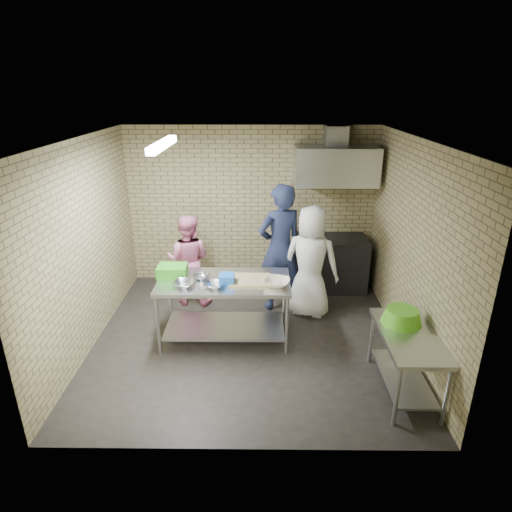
{
  "coord_description": "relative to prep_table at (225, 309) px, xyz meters",
  "views": [
    {
      "loc": [
        0.16,
        -5.22,
        3.3
      ],
      "look_at": [
        0.1,
        0.2,
        1.15
      ],
      "focal_mm": 30.43,
      "sensor_mm": 36.0,
      "label": 1
    }
  ],
  "objects": [
    {
      "name": "fluorescent_fixture",
      "position": [
        -0.67,
        -0.01,
        2.2
      ],
      "size": [
        0.1,
        1.25,
        0.08
      ],
      "primitive_type": "cube",
      "color": "white",
      "rests_on": "ceiling"
    },
    {
      "name": "woman_pink",
      "position": [
        -0.65,
        1.07,
        0.29
      ],
      "size": [
        0.77,
        0.63,
        1.46
      ],
      "primitive_type": "imported",
      "rotation": [
        0.0,
        0.0,
        3.03
      ],
      "color": "pink",
      "rests_on": "floor"
    },
    {
      "name": "range_hood",
      "position": [
        1.68,
        1.69,
        1.66
      ],
      "size": [
        1.3,
        0.6,
        0.6
      ],
      "primitive_type": "cube",
      "color": "silver",
      "rests_on": "back_wall"
    },
    {
      "name": "cutting_board",
      "position": [
        0.35,
        -0.02,
        0.45
      ],
      "size": [
        0.54,
        0.41,
        0.03
      ],
      "primitive_type": "cube",
      "color": "tan",
      "rests_on": "prep_table"
    },
    {
      "name": "hood_duct",
      "position": [
        1.68,
        1.84,
        2.11
      ],
      "size": [
        0.35,
        0.3,
        0.3
      ],
      "primitive_type": "cube",
      "color": "#A5A8AD",
      "rests_on": "back_wall"
    },
    {
      "name": "ceramic_bowl",
      "position": [
        0.7,
        -0.15,
        0.48
      ],
      "size": [
        0.4,
        0.4,
        0.08
      ],
      "primitive_type": "imported",
      "rotation": [
        0.0,
        0.0,
        -0.2
      ],
      "color": "beige",
      "rests_on": "prep_table"
    },
    {
      "name": "woman_white",
      "position": [
        1.23,
        0.71,
        0.41
      ],
      "size": [
        0.96,
        0.78,
        1.71
      ],
      "primitive_type": "imported",
      "rotation": [
        0.0,
        0.0,
        2.82
      ],
      "color": "silver",
      "rests_on": "floor"
    },
    {
      "name": "wall_shelf",
      "position": [
        1.98,
        1.88,
        1.48
      ],
      "size": [
        0.8,
        0.2,
        0.04
      ],
      "primitive_type": "cube",
      "color": "#3F2B19",
      "rests_on": "back_wall"
    },
    {
      "name": "back_wall",
      "position": [
        0.33,
        1.99,
        0.91
      ],
      "size": [
        4.2,
        0.06,
        2.7
      ],
      "primitive_type": "cube",
      "color": "tan",
      "rests_on": "ground"
    },
    {
      "name": "bottle_red",
      "position": [
        1.73,
        1.88,
        1.59
      ],
      "size": [
        0.07,
        0.07,
        0.18
      ],
      "primitive_type": "cylinder",
      "color": "#B22619",
      "rests_on": "wall_shelf"
    },
    {
      "name": "left_wall",
      "position": [
        -1.77,
        -0.01,
        0.91
      ],
      "size": [
        0.06,
        4.0,
        2.7
      ],
      "primitive_type": "cube",
      "color": "tan",
      "rests_on": "ground"
    },
    {
      "name": "green_crate",
      "position": [
        -0.7,
        0.12,
        0.52
      ],
      "size": [
        0.39,
        0.29,
        0.16
      ],
      "primitive_type": "cube",
      "color": "green",
      "rests_on": "prep_table"
    },
    {
      "name": "floor",
      "position": [
        0.33,
        -0.01,
        -0.44
      ],
      "size": [
        4.2,
        4.2,
        0.0
      ],
      "primitive_type": "plane",
      "color": "black",
      "rests_on": "ground"
    },
    {
      "name": "stove",
      "position": [
        1.68,
        1.64,
        0.01
      ],
      "size": [
        1.2,
        0.7,
        0.9
      ],
      "primitive_type": "cube",
      "color": "black",
      "rests_on": "floor"
    },
    {
      "name": "mixing_bowl_c",
      "position": [
        -0.1,
        -0.22,
        0.47
      ],
      "size": [
        0.3,
        0.3,
        0.06
      ],
      "primitive_type": "imported",
      "rotation": [
        0.0,
        0.0,
        -0.2
      ],
      "color": "#AAACB0",
      "rests_on": "prep_table"
    },
    {
      "name": "front_wall",
      "position": [
        0.33,
        -2.01,
        0.91
      ],
      "size": [
        4.2,
        0.06,
        2.7
      ],
      "primitive_type": "cube",
      "color": "tan",
      "rests_on": "ground"
    },
    {
      "name": "man_navy",
      "position": [
        0.78,
        0.93,
        0.55
      ],
      "size": [
        0.85,
        0.72,
        1.98
      ],
      "primitive_type": "imported",
      "rotation": [
        0.0,
        0.0,
        3.56
      ],
      "color": "#151A36",
      "rests_on": "floor"
    },
    {
      "name": "blue_tub",
      "position": [
        0.05,
        -0.1,
        0.5
      ],
      "size": [
        0.2,
        0.2,
        0.13
      ],
      "primitive_type": "cube",
      "color": "blue",
      "rests_on": "prep_table"
    },
    {
      "name": "mixing_bowl_a",
      "position": [
        -0.5,
        -0.2,
        0.47
      ],
      "size": [
        0.32,
        0.32,
        0.07
      ],
      "primitive_type": "imported",
      "rotation": [
        0.0,
        0.0,
        -0.2
      ],
      "color": "silver",
      "rests_on": "prep_table"
    },
    {
      "name": "side_counter",
      "position": [
        2.13,
        -1.11,
        -0.06
      ],
      "size": [
        0.6,
        1.2,
        0.75
      ],
      "primitive_type": "cube",
      "color": "silver",
      "rests_on": "floor"
    },
    {
      "name": "green_basin",
      "position": [
        2.11,
        -0.86,
        0.4
      ],
      "size": [
        0.46,
        0.46,
        0.17
      ],
      "primitive_type": null,
      "color": "#59C626",
      "rests_on": "side_counter"
    },
    {
      "name": "mixing_bowl_b",
      "position": [
        -0.3,
        0.05,
        0.47
      ],
      "size": [
        0.25,
        0.25,
        0.07
      ],
      "primitive_type": "imported",
      "rotation": [
        0.0,
        0.0,
        -0.2
      ],
      "color": "#A9ABB0",
      "rests_on": "prep_table"
    },
    {
      "name": "prep_table",
      "position": [
        0.0,
        0.0,
        0.0
      ],
      "size": [
        1.76,
        0.88,
        0.88
      ],
      "primitive_type": "cube",
      "color": "silver",
      "rests_on": "floor"
    },
    {
      "name": "ceiling",
      "position": [
        0.33,
        -0.01,
        2.26
      ],
      "size": [
        4.2,
        4.2,
        0.0
      ],
      "primitive_type": "plane",
      "rotation": [
        3.14,
        0.0,
        0.0
      ],
      "color": "black",
      "rests_on": "ground"
    },
    {
      "name": "right_wall",
      "position": [
        2.43,
        -0.01,
        0.91
      ],
      "size": [
        0.06,
        4.0,
        2.7
      ],
      "primitive_type": "cube",
      "color": "tan",
      "rests_on": "ground"
    },
    {
      "name": "bottle_green",
      "position": [
        2.13,
        1.88,
        1.58
      ],
      "size": [
        0.06,
        0.06,
        0.15
      ],
      "primitive_type": "cylinder",
      "color": "green",
      "rests_on": "wall_shelf"
    }
  ]
}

